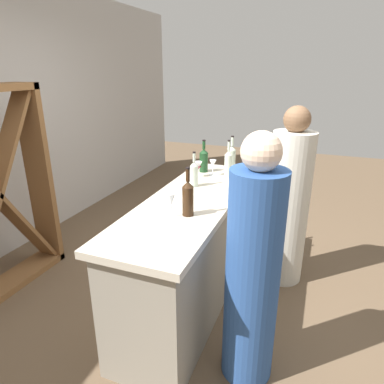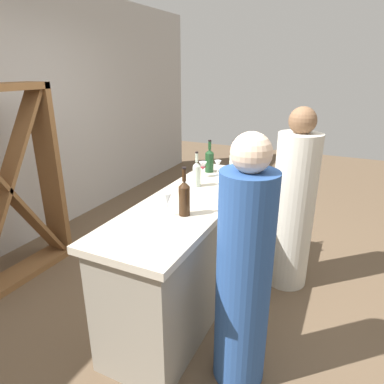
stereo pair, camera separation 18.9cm
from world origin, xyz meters
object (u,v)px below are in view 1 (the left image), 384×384
(wine_bottle_second_right_olive_green, at_px, (204,160))
(wine_bottle_rightmost_clear_pale, at_px, (232,158))
(wine_bottle_second_left_clear_pale, at_px, (194,173))
(person_left_guest, at_px, (288,205))
(person_center_guest, at_px, (253,273))
(wine_glass_near_left, at_px, (171,201))
(wine_glass_near_right, at_px, (198,166))
(wine_glass_near_center, at_px, (213,164))
(wine_bottle_center_clear_pale, at_px, (228,163))
(wine_bottle_leftmost_amber_brown, at_px, (188,197))

(wine_bottle_second_right_olive_green, relative_size, wine_bottle_rightmost_clear_pale, 0.91)
(wine_bottle_second_left_clear_pale, distance_m, wine_bottle_second_right_olive_green, 0.44)
(person_left_guest, distance_m, person_center_guest, 1.19)
(wine_bottle_rightmost_clear_pale, xyz_separation_m, wine_glass_near_left, (-1.21, 0.10, -0.01))
(wine_glass_near_right, distance_m, person_center_guest, 1.33)
(wine_bottle_second_right_olive_green, distance_m, wine_glass_near_right, 0.18)
(wine_bottle_second_left_clear_pale, height_order, wine_glass_near_center, wine_bottle_second_left_clear_pale)
(wine_bottle_second_left_clear_pale, bearing_deg, wine_bottle_center_clear_pale, -28.23)
(wine_bottle_second_right_olive_green, bearing_deg, wine_bottle_second_left_clear_pale, -171.47)
(wine_bottle_center_clear_pale, bearing_deg, person_left_guest, -89.28)
(wine_glass_near_left, height_order, person_left_guest, person_left_guest)
(wine_bottle_second_left_clear_pale, xyz_separation_m, wine_glass_near_right, (0.26, 0.06, -0.01))
(wine_glass_near_right, xyz_separation_m, person_center_guest, (-1.07, -0.74, -0.30))
(wine_glass_near_center, relative_size, person_center_guest, 0.09)
(wine_glass_near_right, height_order, person_left_guest, person_left_guest)
(person_center_guest, bearing_deg, wine_glass_near_right, -78.08)
(wine_bottle_second_right_olive_green, bearing_deg, wine_bottle_leftmost_amber_brown, -166.64)
(wine_bottle_second_right_olive_green, xyz_separation_m, person_left_guest, (-0.06, -0.83, -0.32))
(wine_glass_near_right, height_order, person_center_guest, person_center_guest)
(wine_bottle_center_clear_pale, relative_size, person_left_guest, 0.21)
(person_left_guest, bearing_deg, wine_bottle_second_left_clear_pale, 32.27)
(wine_bottle_second_left_clear_pale, xyz_separation_m, wine_glass_near_left, (-0.64, -0.08, 0.00))
(wine_bottle_center_clear_pale, distance_m, person_center_guest, 1.32)
(wine_bottle_center_clear_pale, relative_size, wine_bottle_second_right_olive_green, 1.10)
(person_center_guest, bearing_deg, wine_bottle_second_right_olive_green, -81.73)
(wine_bottle_leftmost_amber_brown, height_order, wine_glass_near_center, wine_bottle_leftmost_amber_brown)
(wine_bottle_second_right_olive_green, relative_size, wine_glass_near_left, 1.87)
(wine_bottle_center_clear_pale, bearing_deg, wine_glass_near_right, 113.50)
(wine_bottle_leftmost_amber_brown, bearing_deg, wine_bottle_center_clear_pale, -1.26)
(wine_bottle_leftmost_amber_brown, distance_m, person_center_guest, 0.65)
(wine_bottle_second_left_clear_pale, height_order, wine_glass_near_left, wine_bottle_second_left_clear_pale)
(wine_bottle_second_right_olive_green, xyz_separation_m, wine_glass_near_center, (-0.09, -0.12, -0.01))
(wine_bottle_second_left_clear_pale, height_order, person_center_guest, person_center_guest)
(wine_bottle_rightmost_clear_pale, bearing_deg, person_left_guest, -108.22)
(wine_bottle_second_left_clear_pale, bearing_deg, wine_glass_near_left, -172.99)
(wine_bottle_second_left_clear_pale, distance_m, person_center_guest, 1.11)
(wine_bottle_second_right_olive_green, relative_size, person_center_guest, 0.19)
(wine_glass_near_right, distance_m, person_left_guest, 0.88)
(wine_bottle_center_clear_pale, xyz_separation_m, wine_glass_near_left, (-1.01, 0.12, -0.01))
(wine_bottle_second_left_clear_pale, bearing_deg, person_left_guest, -63.88)
(wine_glass_near_left, relative_size, wine_glass_near_right, 1.15)
(wine_bottle_center_clear_pale, bearing_deg, person_center_guest, -157.60)
(wine_bottle_second_right_olive_green, distance_m, wine_bottle_rightmost_clear_pale, 0.27)
(wine_bottle_rightmost_clear_pale, xyz_separation_m, wine_glass_near_right, (-0.31, 0.23, -0.03))
(person_center_guest, bearing_deg, wine_bottle_leftmost_amber_brown, -47.45)
(wine_bottle_second_right_olive_green, bearing_deg, wine_glass_near_left, -172.37)
(wine_glass_near_left, relative_size, person_left_guest, 0.10)
(wine_bottle_second_left_clear_pale, xyz_separation_m, wine_bottle_rightmost_clear_pale, (0.57, -0.18, 0.02))
(wine_bottle_second_right_olive_green, height_order, wine_bottle_rightmost_clear_pale, wine_bottle_rightmost_clear_pale)
(wine_bottle_center_clear_pale, height_order, person_center_guest, person_center_guest)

